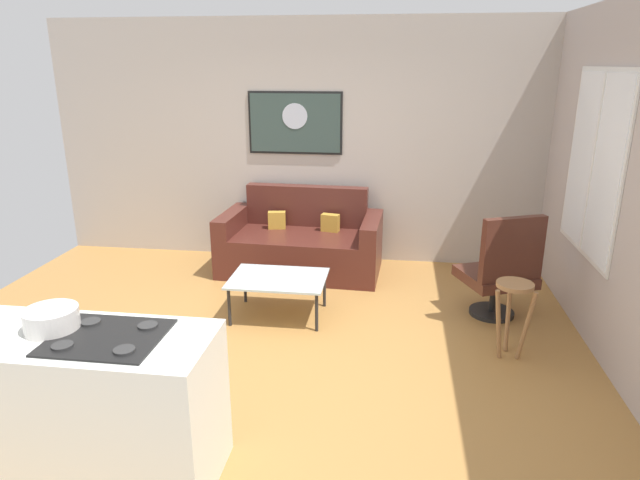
% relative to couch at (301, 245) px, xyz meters
% --- Properties ---
extents(ground, '(6.40, 6.40, 0.04)m').
position_rel_couch_xyz_m(ground, '(0.12, -1.91, -0.33)').
color(ground, '#A8763C').
extents(back_wall, '(6.40, 0.05, 2.80)m').
position_rel_couch_xyz_m(back_wall, '(0.12, 0.51, 1.09)').
color(back_wall, '#B1A79E').
rests_on(back_wall, ground).
extents(right_wall, '(0.05, 6.40, 2.80)m').
position_rel_couch_xyz_m(right_wall, '(2.74, -1.61, 1.09)').
color(right_wall, '#B2A59F').
rests_on(right_wall, ground).
extents(couch, '(1.83, 0.99, 0.93)m').
position_rel_couch_xyz_m(couch, '(0.00, 0.00, 0.00)').
color(couch, '#4E221B').
rests_on(couch, ground).
extents(coffee_table, '(0.89, 0.64, 0.39)m').
position_rel_couch_xyz_m(coffee_table, '(-0.01, -1.24, 0.05)').
color(coffee_table, silver).
rests_on(coffee_table, ground).
extents(armchair, '(0.77, 0.76, 1.02)m').
position_rel_couch_xyz_m(armchair, '(2.04, -1.01, 0.17)').
color(armchair, black).
rests_on(armchair, ground).
extents(bar_stool, '(0.34, 0.33, 0.64)m').
position_rel_couch_xyz_m(bar_stool, '(2.01, -1.73, 0.17)').
color(bar_stool, '#9B6D43').
rests_on(bar_stool, ground).
extents(kitchen_counter, '(1.77, 0.63, 0.91)m').
position_rel_couch_xyz_m(kitchen_counter, '(-0.78, -3.46, 0.13)').
color(kitchen_counter, white).
rests_on(kitchen_counter, ground).
extents(mixing_bowl, '(0.29, 0.29, 0.13)m').
position_rel_couch_xyz_m(mixing_bowl, '(-0.81, -3.42, 0.64)').
color(mixing_bowl, silver).
rests_on(mixing_bowl, kitchen_counter).
extents(wall_painting, '(1.10, 0.03, 0.72)m').
position_rel_couch_xyz_m(wall_painting, '(-0.14, 0.47, 1.33)').
color(wall_painting, black).
extents(window, '(0.03, 1.32, 1.58)m').
position_rel_couch_xyz_m(window, '(2.71, -1.01, 1.17)').
color(window, silver).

